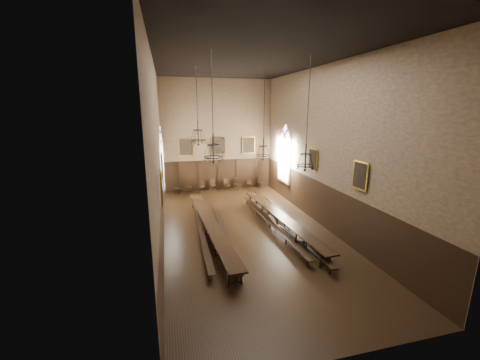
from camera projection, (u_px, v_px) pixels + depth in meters
name	position (u px, v px, depth m)	size (l,w,h in m)	color
floor	(246.00, 231.00, 16.48)	(9.00, 18.00, 0.02)	black
ceiling	(247.00, 59.00, 14.36)	(9.00, 18.00, 0.02)	black
wall_back	(218.00, 136.00, 23.91)	(9.00, 0.02, 9.00)	#907458
wall_front	(348.00, 202.00, 6.92)	(9.00, 0.02, 9.00)	#907458
wall_left	(158.00, 154.00, 14.35)	(0.02, 18.00, 9.00)	#907458
wall_right	(324.00, 148.00, 16.48)	(0.02, 18.00, 9.00)	#907458
wainscot_panelling	(247.00, 210.00, 16.18)	(9.00, 18.00, 2.50)	black
table_left	(210.00, 229.00, 15.71)	(1.27, 10.65, 0.83)	black
table_right	(280.00, 222.00, 16.76)	(1.32, 9.98, 0.78)	black
bench_left_outer	(201.00, 230.00, 15.88)	(0.53, 9.64, 0.43)	black
bench_left_inner	(223.00, 230.00, 15.93)	(0.80, 9.78, 0.44)	black
bench_right_inner	(270.00, 223.00, 16.81)	(0.61, 9.53, 0.43)	black
bench_right_outer	(290.00, 223.00, 16.75)	(1.03, 10.61, 0.48)	black
chair_0	(177.00, 190.00, 23.60)	(0.49, 0.49, 0.91)	black
chair_1	(189.00, 189.00, 23.92)	(0.46, 0.46, 1.03)	black
chair_2	(202.00, 189.00, 24.14)	(0.40, 0.40, 0.88)	black
chair_3	(213.00, 187.00, 24.40)	(0.52, 0.52, 1.01)	black
chair_4	(227.00, 187.00, 24.60)	(0.52, 0.52, 0.95)	black
chair_5	(236.00, 186.00, 24.84)	(0.48, 0.48, 0.96)	black
chair_6	(249.00, 186.00, 25.10)	(0.40, 0.40, 0.86)	black
chair_7	(260.00, 185.00, 25.29)	(0.50, 0.50, 0.99)	black
chandelier_back_left	(198.00, 136.00, 17.50)	(0.93, 0.93, 4.35)	black
chandelier_back_right	(263.00, 150.00, 18.32)	(0.90, 0.90, 5.34)	black
chandelier_front_left	(213.00, 150.00, 12.84)	(0.84, 0.84, 4.56)	black
chandelier_front_right	(305.00, 158.00, 13.99)	(0.84, 0.84, 5.14)	black
portrait_back_0	(186.00, 147.00, 23.36)	(1.10, 0.12, 1.40)	gold
portrait_back_1	(218.00, 146.00, 23.98)	(1.10, 0.12, 1.40)	gold
portrait_back_2	(249.00, 145.00, 24.59)	(1.10, 0.12, 1.40)	gold
portrait_left_0	(162.00, 166.00, 15.51)	(0.12, 1.00, 1.30)	gold
portrait_left_1	(161.00, 188.00, 11.27)	(0.12, 1.00, 1.30)	gold
portrait_right_0	(313.00, 159.00, 17.58)	(0.12, 1.00, 1.30)	gold
portrait_right_1	(360.00, 176.00, 13.34)	(0.12, 1.00, 1.30)	gold
window_right	(285.00, 154.00, 21.91)	(0.20, 2.20, 4.60)	white
window_left	(162.00, 158.00, 19.82)	(0.20, 2.20, 4.60)	white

